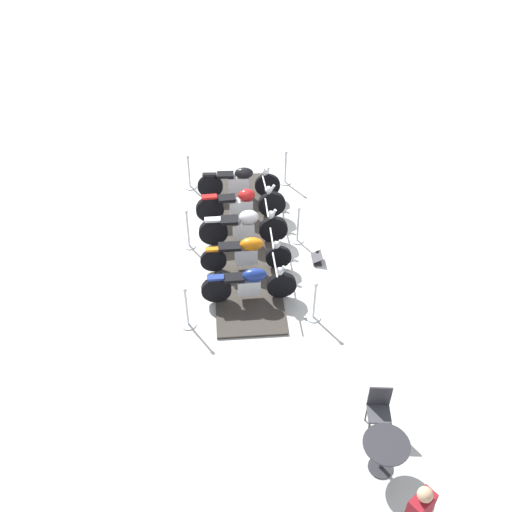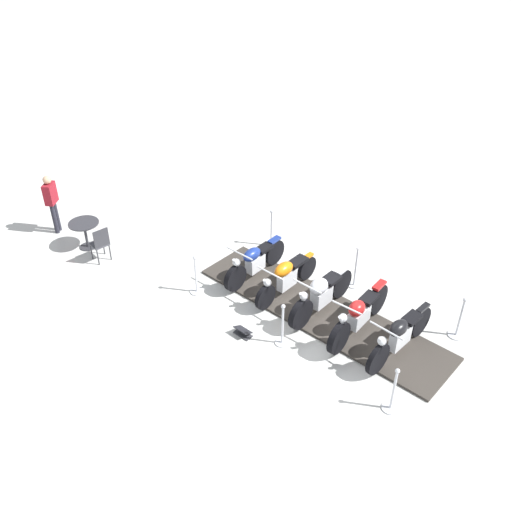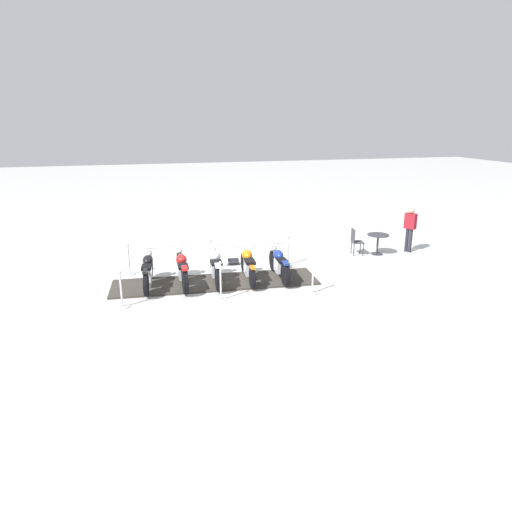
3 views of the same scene
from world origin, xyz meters
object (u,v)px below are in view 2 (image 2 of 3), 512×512
object	(u,v)px
stanchion_left_rear	(459,325)
bystander_person	(51,199)
motorcycle_black	(400,335)
stanchion_right_front	(196,281)
motorcycle_copper	(286,276)
stanchion_left_front	(271,234)
cafe_chair_near_table	(100,242)
motorcycle_chrome	(321,294)
motorcycle_maroon	(359,315)
stanchion_right_mid	(282,330)
cafe_table	(85,229)
stanchion_left_mid	(355,272)
info_placard	(243,332)
motorcycle_navy	(255,261)
stanchion_right_rear	(392,396)

from	to	relation	value
stanchion_left_rear	bystander_person	world-z (taller)	bystander_person
motorcycle_black	stanchion_right_front	bearing A→B (deg)	-71.45
motorcycle_black	motorcycle_copper	bearing A→B (deg)	-87.34
stanchion_right_front	stanchion_left_front	bearing A→B (deg)	-93.98
stanchion_left_front	cafe_chair_near_table	distance (m)	4.34
motorcycle_chrome	motorcycle_maroon	size ratio (longest dim) A/B	0.94
stanchion_right_front	stanchion_right_mid	bearing A→B (deg)	176.02
motorcycle_black	stanchion_right_mid	bearing A→B (deg)	-53.81
stanchion_right_front	cafe_chair_near_table	distance (m)	2.81
stanchion_left_rear	cafe_chair_near_table	distance (m)	8.61
motorcycle_chrome	cafe_table	xyz separation A→B (m)	(6.25, 1.49, 0.02)
cafe_chair_near_table	bystander_person	distance (m)	2.14
stanchion_left_mid	info_placard	world-z (taller)	stanchion_left_mid
motorcycle_navy	motorcycle_black	distance (m)	3.92
stanchion_right_rear	cafe_table	bearing A→B (deg)	0.02
stanchion_right_rear	stanchion_right_mid	xyz separation A→B (m)	(2.60, -0.18, 0.03)
motorcycle_copper	stanchion_left_front	bearing A→B (deg)	-130.19
motorcycle_black	motorcycle_chrome	bearing A→B (deg)	-87.59
motorcycle_copper	bystander_person	size ratio (longest dim) A/B	1.26
motorcycle_chrome	bystander_person	size ratio (longest dim) A/B	1.30
motorcycle_navy	info_placard	size ratio (longest dim) A/B	4.97
motorcycle_navy	stanchion_left_front	size ratio (longest dim) A/B	1.95
cafe_table	stanchion_right_rear	bearing A→B (deg)	-179.98
stanchion_left_rear	stanchion_left_mid	world-z (taller)	stanchion_left_mid
stanchion_right_rear	cafe_chair_near_table	xyz separation A→B (m)	(7.94, 0.16, 0.22)
motorcycle_copper	stanchion_right_front	xyz separation A→B (m)	(1.71, 1.18, -0.21)
motorcycle_copper	motorcycle_black	world-z (taller)	motorcycle_black
stanchion_left_front	bystander_person	world-z (taller)	bystander_person
motorcycle_navy	bystander_person	bearing A→B (deg)	-71.11
motorcycle_copper	motorcycle_black	size ratio (longest dim) A/B	0.95
stanchion_right_front	info_placard	distance (m)	1.87
stanchion_left_mid	stanchion_right_front	distance (m)	3.73
motorcycle_black	cafe_table	bearing A→B (deg)	-74.06
stanchion_right_mid	stanchion_right_front	size ratio (longest dim) A/B	1.02
stanchion_left_rear	stanchion_right_front	bearing A→B (deg)	23.19
stanchion_left_front	motorcycle_maroon	bearing A→B (deg)	155.24
motorcycle_chrome	stanchion_left_front	distance (m)	2.94
bystander_person	motorcycle_copper	bearing A→B (deg)	-18.31
stanchion_left_front	motorcycle_copper	bearing A→B (deg)	135.78
motorcycle_chrome	motorcycle_maroon	xyz separation A→B (m)	(-0.98, 0.06, -0.03)
motorcycle_maroon	stanchion_left_rear	size ratio (longest dim) A/B	2.28
motorcycle_black	stanchion_right_front	world-z (taller)	motorcycle_black
motorcycle_chrome	cafe_chair_near_table	bearing A→B (deg)	-69.28
cafe_table	motorcycle_black	bearing A→B (deg)	-170.71
motorcycle_navy	stanchion_left_front	xyz separation A→B (m)	(0.55, -1.40, -0.16)
stanchion_left_rear	cafe_chair_near_table	size ratio (longest dim) A/B	1.05
stanchion_left_front	cafe_chair_near_table	size ratio (longest dim) A/B	1.11
stanchion_left_front	cafe_table	distance (m)	4.82
motorcycle_chrome	stanchion_right_mid	distance (m)	1.32
stanchion_left_front	stanchion_left_rear	size ratio (longest dim) A/B	1.06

